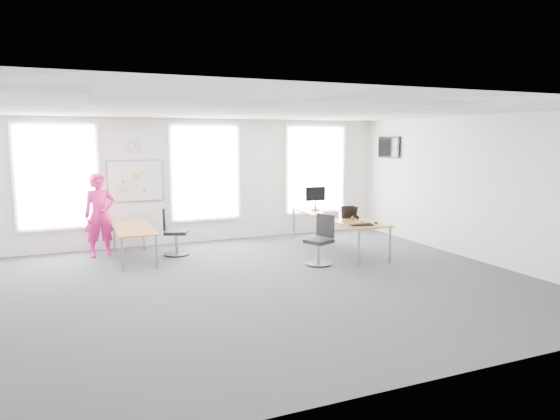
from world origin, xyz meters
name	(u,v)px	position (x,y,z in m)	size (l,w,h in m)	color
floor	(249,285)	(0.00, 0.00, 0.00)	(10.00, 10.00, 0.00)	#28282C
ceiling	(247,109)	(0.00, 0.00, 3.00)	(10.00, 10.00, 0.00)	white
wall_back	(193,181)	(0.00, 4.00, 1.50)	(10.00, 10.00, 0.00)	white
wall_front	(386,246)	(0.00, -4.00, 1.50)	(10.00, 10.00, 0.00)	white
wall_right	(475,188)	(5.00, 0.00, 1.50)	(10.00, 10.00, 0.00)	white
window_left	(57,177)	(-3.00, 3.97, 1.70)	(1.60, 0.06, 2.20)	white
window_mid	(205,173)	(0.30, 3.97, 1.70)	(1.60, 0.06, 2.20)	white
window_right	(315,170)	(3.30, 3.97, 1.70)	(1.60, 0.06, 2.20)	white
desk_right	(337,218)	(2.80, 1.89, 0.73)	(0.86, 3.22, 0.78)	#B67F2C
desk_left	(133,230)	(-1.59, 2.66, 0.63)	(0.76, 1.89, 0.69)	#B67F2C
chair_right	(321,243)	(1.83, 0.83, 0.44)	(0.60, 0.59, 1.01)	black
chair_left	(173,234)	(-0.74, 2.81, 0.46)	(0.61, 0.61, 1.05)	black
person	(100,215)	(-2.20, 3.30, 0.90)	(0.66, 0.43, 1.80)	#D01769
whiteboard	(136,181)	(-1.35, 3.97, 1.55)	(1.20, 0.03, 0.90)	silver
wall_clock	(134,146)	(-1.35, 3.97, 2.35)	(0.30, 0.30, 0.04)	gray
tv	(389,147)	(4.95, 3.00, 2.30)	(0.06, 0.90, 0.55)	black
keyboard	(361,225)	(2.62, 0.58, 0.79)	(0.48, 0.17, 0.02)	black
mouse	(376,223)	(3.00, 0.62, 0.80)	(0.08, 0.12, 0.05)	black
lens_cap	(362,222)	(2.88, 0.95, 0.79)	(0.07, 0.07, 0.01)	black
headphones	(355,218)	(2.88, 1.25, 0.83)	(0.16, 0.09, 0.09)	black
laptop_sleeve	(349,212)	(2.87, 1.46, 0.91)	(0.34, 0.21, 0.27)	black
paper_stack	(331,214)	(2.66, 1.93, 0.84)	(0.32, 0.24, 0.11)	#F3E7C2
monitor	(316,196)	(2.76, 2.89, 1.13)	(0.52, 0.21, 0.58)	black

